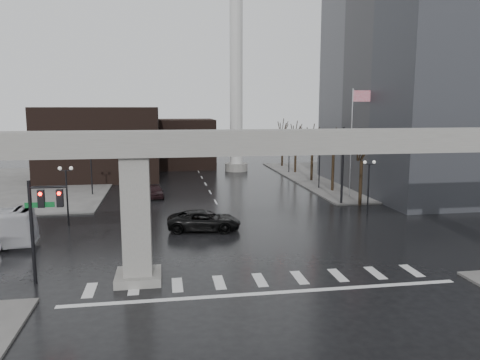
{
  "coord_description": "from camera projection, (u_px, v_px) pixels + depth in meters",
  "views": [
    {
      "loc": [
        -5.41,
        -26.59,
        10.02
      ],
      "look_at": [
        0.34,
        8.21,
        4.5
      ],
      "focal_mm": 35.0,
      "sensor_mm": 36.0,
      "label": 1
    }
  ],
  "objects": [
    {
      "name": "ground",
      "position": [
        256.0,
        274.0,
        28.34
      ],
      "size": [
        160.0,
        160.0,
        0.0
      ],
      "primitive_type": "plane",
      "color": "black",
      "rests_on": "ground"
    },
    {
      "name": "sidewalk_ne",
      "position": [
        383.0,
        176.0,
        67.61
      ],
      "size": [
        28.0,
        36.0,
        0.15
      ],
      "primitive_type": "cube",
      "color": "slate",
      "rests_on": "ground"
    },
    {
      "name": "elevated_guideway",
      "position": [
        278.0,
        161.0,
        27.48
      ],
      "size": [
        48.0,
        2.6,
        8.7
      ],
      "color": "gray",
      "rests_on": "ground"
    },
    {
      "name": "office_tower",
      "position": [
        447.0,
        13.0,
        54.95
      ],
      "size": [
        22.0,
        26.0,
        42.0
      ],
      "primitive_type": "cube",
      "color": "slate",
      "rests_on": "ground"
    },
    {
      "name": "building_far_left",
      "position": [
        101.0,
        143.0,
        66.25
      ],
      "size": [
        16.0,
        14.0,
        10.0
      ],
      "primitive_type": "cube",
      "color": "black",
      "rests_on": "ground"
    },
    {
      "name": "building_far_mid",
      "position": [
        183.0,
        143.0,
        78.08
      ],
      "size": [
        10.0,
        10.0,
        8.0
      ],
      "primitive_type": "cube",
      "color": "black",
      "rests_on": "ground"
    },
    {
      "name": "smokestack",
      "position": [
        236.0,
        85.0,
        72.08
      ],
      "size": [
        3.6,
        3.6,
        30.0
      ],
      "color": "beige",
      "rests_on": "ground"
    },
    {
      "name": "signal_mast_arm",
      "position": [
        307.0,
        149.0,
        47.21
      ],
      "size": [
        12.12,
        0.43,
        8.0
      ],
      "color": "black",
      "rests_on": "ground"
    },
    {
      "name": "signal_left_pole",
      "position": [
        41.0,
        214.0,
        26.22
      ],
      "size": [
        2.3,
        0.3,
        6.0
      ],
      "color": "black",
      "rests_on": "ground"
    },
    {
      "name": "flagpole_assembly",
      "position": [
        354.0,
        130.0,
        51.08
      ],
      "size": [
        2.06,
        0.12,
        12.0
      ],
      "color": "silver",
      "rests_on": "ground"
    },
    {
      "name": "lamp_right_0",
      "position": [
        369.0,
        178.0,
        43.62
      ],
      "size": [
        1.22,
        0.32,
        5.11
      ],
      "color": "black",
      "rests_on": "ground"
    },
    {
      "name": "lamp_right_1",
      "position": [
        319.0,
        161.0,
        57.27
      ],
      "size": [
        1.22,
        0.32,
        5.11
      ],
      "color": "black",
      "rests_on": "ground"
    },
    {
      "name": "lamp_right_2",
      "position": [
        289.0,
        151.0,
        70.92
      ],
      "size": [
        1.22,
        0.32,
        5.11
      ],
      "color": "black",
      "rests_on": "ground"
    },
    {
      "name": "lamp_left_0",
      "position": [
        66.0,
        186.0,
        39.27
      ],
      "size": [
        1.22,
        0.32,
        5.11
      ],
      "color": "black",
      "rests_on": "ground"
    },
    {
      "name": "lamp_left_1",
      "position": [
        91.0,
        165.0,
        52.92
      ],
      "size": [
        1.22,
        0.32,
        5.11
      ],
      "color": "black",
      "rests_on": "ground"
    },
    {
      "name": "lamp_left_2",
      "position": [
        106.0,
        153.0,
        66.56
      ],
      "size": [
        1.22,
        0.32,
        5.11
      ],
      "color": "black",
      "rests_on": "ground"
    },
    {
      "name": "tree_right_0",
      "position": [
        361.0,
        178.0,
        47.81
      ],
      "size": [
        1.09,
        1.58,
        7.5
      ],
      "color": "black",
      "rests_on": "ground"
    },
    {
      "name": "tree_right_1",
      "position": [
        333.0,
        168.0,
        55.6
      ],
      "size": [
        1.09,
        1.61,
        7.67
      ],
      "color": "black",
      "rests_on": "ground"
    },
    {
      "name": "tree_right_2",
      "position": [
        312.0,
        160.0,
        63.39
      ],
      "size": [
        1.1,
        1.63,
        7.85
      ],
      "color": "black",
      "rests_on": "ground"
    },
    {
      "name": "tree_right_3",
      "position": [
        296.0,
        154.0,
        71.17
      ],
      "size": [
        1.11,
        1.66,
        8.02
      ],
      "color": "black",
      "rests_on": "ground"
    },
    {
      "name": "tree_right_4",
      "position": [
        282.0,
        149.0,
        78.96
      ],
      "size": [
        1.12,
        1.69,
        8.19
      ],
      "color": "black",
      "rests_on": "ground"
    },
    {
      "name": "pickup_truck",
      "position": [
        204.0,
        221.0,
        38.23
      ],
      "size": [
        6.28,
        3.55,
        1.65
      ],
      "primitive_type": "imported",
      "rotation": [
        0.0,
        0.0,
        1.43
      ],
      "color": "black",
      "rests_on": "ground"
    },
    {
      "name": "far_car",
      "position": [
        155.0,
        191.0,
        52.24
      ],
      "size": [
        2.05,
        4.25,
        1.4
      ],
      "primitive_type": "imported",
      "rotation": [
        0.0,
        0.0,
        0.1
      ],
      "color": "black",
      "rests_on": "ground"
    }
  ]
}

